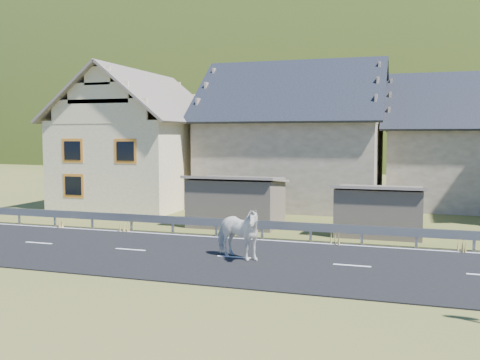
% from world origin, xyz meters
% --- Properties ---
extents(ground, '(160.00, 160.00, 0.00)m').
position_xyz_m(ground, '(0.00, 0.00, 0.00)').
color(ground, '#3C4D17').
rests_on(ground, ground).
extents(road, '(60.00, 7.00, 0.04)m').
position_xyz_m(road, '(0.00, 0.00, 0.02)').
color(road, black).
rests_on(road, ground).
extents(lane_markings, '(60.00, 6.60, 0.01)m').
position_xyz_m(lane_markings, '(0.00, 0.00, 0.04)').
color(lane_markings, silver).
rests_on(lane_markings, road).
extents(guardrail, '(28.10, 0.09, 0.75)m').
position_xyz_m(guardrail, '(-0.00, 3.68, 0.56)').
color(guardrail, '#93969B').
rests_on(guardrail, ground).
extents(shed_left, '(4.30, 3.30, 2.40)m').
position_xyz_m(shed_left, '(-2.00, 6.50, 1.10)').
color(shed_left, '#675A4D').
rests_on(shed_left, ground).
extents(shed_right, '(3.80, 2.90, 2.20)m').
position_xyz_m(shed_right, '(4.50, 6.00, 1.00)').
color(shed_right, '#675A4D').
rests_on(shed_right, ground).
extents(house_cream, '(7.80, 9.80, 8.30)m').
position_xyz_m(house_cream, '(-10.00, 12.00, 4.36)').
color(house_cream, '#FCE4B5').
rests_on(house_cream, ground).
extents(house_stone_a, '(10.80, 9.80, 8.90)m').
position_xyz_m(house_stone_a, '(-1.00, 15.00, 4.63)').
color(house_stone_a, tan).
rests_on(house_stone_a, ground).
extents(house_stone_b, '(9.80, 8.80, 8.10)m').
position_xyz_m(house_stone_b, '(9.00, 17.00, 4.24)').
color(house_stone_b, tan).
rests_on(house_stone_b, ground).
extents(mountain, '(440.00, 280.00, 260.00)m').
position_xyz_m(mountain, '(5.00, 180.00, -20.00)').
color(mountain, '#293F0E').
rests_on(mountain, ground).
extents(conifer_patch, '(76.00, 50.00, 28.00)m').
position_xyz_m(conifer_patch, '(-55.00, 110.00, 6.00)').
color(conifer_patch, black).
rests_on(conifer_patch, ground).
extents(horse, '(1.74, 2.33, 1.79)m').
position_xyz_m(horse, '(0.16, -0.20, 0.94)').
color(horse, white).
rests_on(horse, road).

